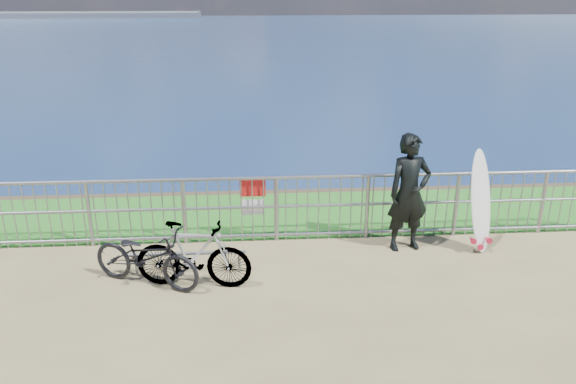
{
  "coord_description": "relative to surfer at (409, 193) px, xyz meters",
  "views": [
    {
      "loc": [
        -0.91,
        -6.88,
        4.0
      ],
      "look_at": [
        -0.34,
        1.2,
        1.0
      ],
      "focal_mm": 35.0,
      "sensor_mm": 36.0,
      "label": 1
    }
  ],
  "objects": [
    {
      "name": "bike_rack",
      "position": [
        -3.41,
        -0.64,
        -0.65
      ],
      "size": [
        1.69,
        0.05,
        0.35
      ],
      "color": "gray",
      "rests_on": "ground"
    },
    {
      "name": "bicycle_near",
      "position": [
        -3.95,
        -0.91,
        -0.51
      ],
      "size": [
        1.75,
        1.21,
        0.87
      ],
      "primitive_type": "imported",
      "rotation": [
        0.0,
        0.0,
        1.15
      ],
      "color": "black",
      "rests_on": "ground"
    },
    {
      "name": "surfboard",
      "position": [
        1.12,
        -0.14,
        -0.18
      ],
      "size": [
        0.56,
        0.54,
        1.66
      ],
      "color": "white",
      "rests_on": "ground"
    },
    {
      "name": "seascape",
      "position": [
        -45.31,
        146.31,
        -4.98
      ],
      "size": [
        260.0,
        260.0,
        5.0
      ],
      "color": "brown",
      "rests_on": "ground"
    },
    {
      "name": "surfer",
      "position": [
        0.0,
        0.0,
        0.0
      ],
      "size": [
        0.76,
        0.57,
        1.89
      ],
      "primitive_type": "imported",
      "rotation": [
        0.0,
        0.0,
        0.17
      ],
      "color": "black",
      "rests_on": "ground"
    },
    {
      "name": "bicycle_far",
      "position": [
        -3.29,
        -1.0,
        -0.46
      ],
      "size": [
        1.68,
        0.7,
        0.98
      ],
      "primitive_type": "imported",
      "rotation": [
        0.0,
        0.0,
        1.42
      ],
      "color": "black",
      "rests_on": "ground"
    },
    {
      "name": "railing",
      "position": [
        -1.55,
        0.43,
        -0.37
      ],
      "size": [
        10.06,
        0.1,
        1.13
      ],
      "color": "gray",
      "rests_on": "ground"
    },
    {
      "name": "grass_strip",
      "position": [
        -1.56,
        1.53,
        -0.94
      ],
      "size": [
        120.0,
        120.0,
        0.0
      ],
      "primitive_type": "plane",
      "color": "#206E1E",
      "rests_on": "ground"
    }
  ]
}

